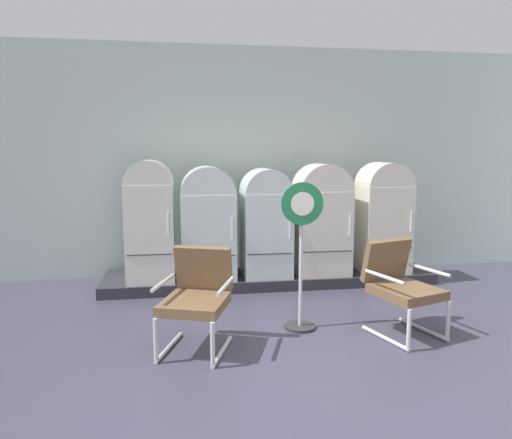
{
  "coord_description": "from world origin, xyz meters",
  "views": [
    {
      "loc": [
        -1.16,
        -3.21,
        1.82
      ],
      "look_at": [
        -0.23,
        2.75,
        0.93
      ],
      "focal_mm": 33.1,
      "sensor_mm": 36.0,
      "label": 1
    }
  ],
  "objects_px": {
    "sign_stand": "(301,261)",
    "refrigerator_0": "(150,217)",
    "armchair_left": "(197,294)",
    "refrigerator_2": "(266,219)",
    "refrigerator_4": "(383,214)",
    "armchair_right": "(400,283)",
    "refrigerator_1": "(208,219)",
    "refrigerator_3": "(321,216)"
  },
  "relations": [
    {
      "from": "refrigerator_0",
      "to": "refrigerator_2",
      "type": "height_order",
      "value": "refrigerator_0"
    },
    {
      "from": "refrigerator_4",
      "to": "refrigerator_3",
      "type": "bearing_deg",
      "value": 179.74
    },
    {
      "from": "refrigerator_1",
      "to": "refrigerator_3",
      "type": "bearing_deg",
      "value": -1.97
    },
    {
      "from": "refrigerator_1",
      "to": "armchair_left",
      "type": "relative_size",
      "value": 1.59
    },
    {
      "from": "refrigerator_2",
      "to": "sign_stand",
      "type": "relative_size",
      "value": 0.95
    },
    {
      "from": "refrigerator_4",
      "to": "armchair_right",
      "type": "distance_m",
      "value": 1.98
    },
    {
      "from": "refrigerator_2",
      "to": "sign_stand",
      "type": "bearing_deg",
      "value": -87.52
    },
    {
      "from": "refrigerator_4",
      "to": "armchair_left",
      "type": "distance_m",
      "value": 3.26
    },
    {
      "from": "refrigerator_1",
      "to": "refrigerator_4",
      "type": "height_order",
      "value": "refrigerator_4"
    },
    {
      "from": "refrigerator_3",
      "to": "armchair_right",
      "type": "bearing_deg",
      "value": -81.87
    },
    {
      "from": "refrigerator_4",
      "to": "refrigerator_2",
      "type": "bearing_deg",
      "value": 178.32
    },
    {
      "from": "refrigerator_0",
      "to": "refrigerator_4",
      "type": "distance_m",
      "value": 3.15
    },
    {
      "from": "refrigerator_1",
      "to": "armchair_right",
      "type": "xyz_separation_m",
      "value": [
        1.79,
        -1.89,
        -0.4
      ]
    },
    {
      "from": "refrigerator_0",
      "to": "refrigerator_2",
      "type": "xyz_separation_m",
      "value": [
        1.51,
        0.05,
        -0.07
      ]
    },
    {
      "from": "refrigerator_2",
      "to": "refrigerator_3",
      "type": "xyz_separation_m",
      "value": [
        0.76,
        -0.04,
        0.03
      ]
    },
    {
      "from": "refrigerator_0",
      "to": "refrigerator_4",
      "type": "height_order",
      "value": "refrigerator_0"
    },
    {
      "from": "refrigerator_2",
      "to": "refrigerator_1",
      "type": "bearing_deg",
      "value": 179.37
    },
    {
      "from": "armchair_left",
      "to": "sign_stand",
      "type": "height_order",
      "value": "sign_stand"
    },
    {
      "from": "sign_stand",
      "to": "refrigerator_0",
      "type": "bearing_deg",
      "value": 134.89
    },
    {
      "from": "refrigerator_2",
      "to": "refrigerator_3",
      "type": "height_order",
      "value": "refrigerator_3"
    },
    {
      "from": "armchair_right",
      "to": "refrigerator_0",
      "type": "bearing_deg",
      "value": 143.98
    },
    {
      "from": "refrigerator_3",
      "to": "armchair_right",
      "type": "distance_m",
      "value": 1.91
    },
    {
      "from": "refrigerator_3",
      "to": "sign_stand",
      "type": "relative_size",
      "value": 0.99
    },
    {
      "from": "refrigerator_3",
      "to": "sign_stand",
      "type": "bearing_deg",
      "value": -113.4
    },
    {
      "from": "refrigerator_2",
      "to": "refrigerator_4",
      "type": "height_order",
      "value": "refrigerator_4"
    },
    {
      "from": "refrigerator_4",
      "to": "armchair_right",
      "type": "height_order",
      "value": "refrigerator_4"
    },
    {
      "from": "armchair_left",
      "to": "sign_stand",
      "type": "xyz_separation_m",
      "value": [
        1.05,
        0.31,
        0.2
      ]
    },
    {
      "from": "armchair_right",
      "to": "sign_stand",
      "type": "relative_size",
      "value": 0.61
    },
    {
      "from": "armchair_right",
      "to": "sign_stand",
      "type": "height_order",
      "value": "sign_stand"
    },
    {
      "from": "armchair_left",
      "to": "refrigerator_3",
      "type": "bearing_deg",
      "value": 47.54
    },
    {
      "from": "refrigerator_3",
      "to": "refrigerator_4",
      "type": "height_order",
      "value": "refrigerator_4"
    },
    {
      "from": "refrigerator_1",
      "to": "refrigerator_4",
      "type": "bearing_deg",
      "value": -1.35
    },
    {
      "from": "armchair_right",
      "to": "refrigerator_4",
      "type": "bearing_deg",
      "value": 71.48
    },
    {
      "from": "refrigerator_1",
      "to": "refrigerator_2",
      "type": "bearing_deg",
      "value": -0.63
    },
    {
      "from": "refrigerator_1",
      "to": "refrigerator_4",
      "type": "relative_size",
      "value": 0.97
    },
    {
      "from": "refrigerator_4",
      "to": "armchair_left",
      "type": "relative_size",
      "value": 1.64
    },
    {
      "from": "refrigerator_2",
      "to": "refrigerator_4",
      "type": "relative_size",
      "value": 0.95
    },
    {
      "from": "refrigerator_0",
      "to": "armchair_left",
      "type": "distance_m",
      "value": 2.02
    },
    {
      "from": "refrigerator_0",
      "to": "armchair_left",
      "type": "relative_size",
      "value": 1.68
    },
    {
      "from": "armchair_right",
      "to": "armchair_left",
      "type": "bearing_deg",
      "value": -178.42
    },
    {
      "from": "refrigerator_2",
      "to": "refrigerator_4",
      "type": "distance_m",
      "value": 1.64
    },
    {
      "from": "armchair_left",
      "to": "armchair_right",
      "type": "relative_size",
      "value": 1.0
    }
  ]
}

